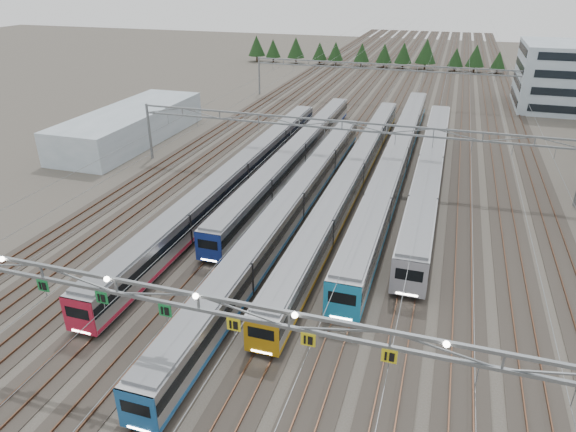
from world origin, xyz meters
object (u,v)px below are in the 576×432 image
(train_b, at_px, (296,154))
(west_shed, at_px, (131,125))
(gantry_near, at_px, (197,306))
(gantry_far, at_px, (389,72))
(train_f, at_px, (430,169))
(train_c, at_px, (292,205))
(gantry_mid, at_px, (342,132))
(train_e, at_px, (396,159))
(train_d, at_px, (353,174))
(train_a, at_px, (238,175))

(train_b, relative_size, west_shed, 1.87)
(gantry_near, distance_m, gantry_far, 85.12)
(train_f, bearing_deg, train_c, -131.61)
(train_b, bearing_deg, train_c, -74.75)
(gantry_far, bearing_deg, west_shed, -133.07)
(gantry_far, relative_size, west_shed, 1.88)
(train_c, relative_size, gantry_mid, 1.08)
(train_e, distance_m, gantry_near, 44.95)
(gantry_mid, relative_size, gantry_far, 1.00)
(train_d, distance_m, gantry_near, 37.76)
(train_a, bearing_deg, gantry_far, 77.90)
(train_b, bearing_deg, train_e, 6.14)
(gantry_near, bearing_deg, train_c, 94.81)
(train_d, distance_m, gantry_far, 48.03)
(train_c, xyz_separation_m, gantry_near, (2.20, -26.20, 5.12))
(train_a, distance_m, train_c, 11.07)
(train_b, bearing_deg, gantry_far, 80.96)
(train_b, relative_size, gantry_mid, 1.00)
(train_b, distance_m, train_d, 10.48)
(train_a, bearing_deg, gantry_near, -71.06)
(gantry_mid, height_order, gantry_far, same)
(gantry_mid, bearing_deg, train_a, -146.42)
(train_b, distance_m, gantry_near, 43.53)
(train_b, relative_size, train_c, 0.92)
(train_a, bearing_deg, train_c, -35.62)
(train_f, relative_size, west_shed, 1.80)
(train_e, height_order, gantry_near, gantry_near)
(train_a, distance_m, train_e, 21.37)
(train_a, distance_m, gantry_near, 34.89)
(train_d, distance_m, gantry_mid, 5.69)
(train_a, xyz_separation_m, train_e, (18.00, 11.51, 0.14))
(train_b, xyz_separation_m, train_c, (4.50, -16.51, -0.01))
(train_c, xyz_separation_m, west_shed, (-33.49, 20.68, 0.50))
(train_f, xyz_separation_m, gantry_near, (-11.30, -41.40, 4.86))
(train_d, bearing_deg, train_f, 24.29)
(train_d, xyz_separation_m, train_e, (4.50, 6.82, 0.20))
(train_d, bearing_deg, west_shed, 165.91)
(train_c, distance_m, train_f, 20.33)
(gantry_mid, distance_m, west_shed, 36.59)
(gantry_mid, height_order, west_shed, gantry_mid)
(train_d, relative_size, gantry_far, 1.17)
(train_a, height_order, gantry_near, gantry_near)
(train_e, bearing_deg, gantry_mid, -149.07)
(train_f, bearing_deg, train_a, -158.74)
(gantry_near, height_order, west_shed, gantry_near)
(train_b, xyz_separation_m, gantry_near, (6.70, -42.71, 5.11))
(train_d, relative_size, gantry_mid, 1.17)
(train_f, bearing_deg, gantry_mid, -173.48)
(train_f, relative_size, gantry_far, 0.96)
(train_e, xyz_separation_m, gantry_near, (-6.80, -44.16, 4.92))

